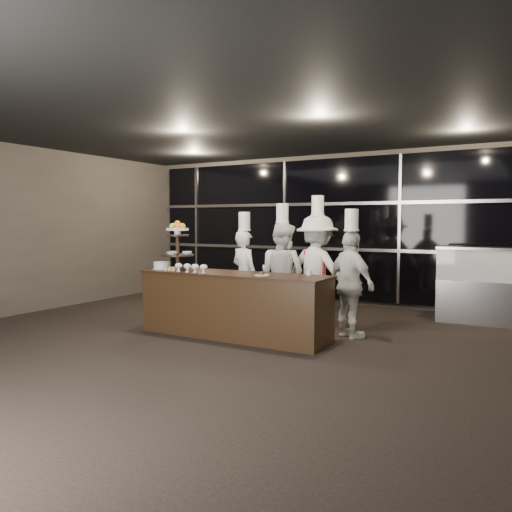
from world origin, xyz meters
The scene contains 14 objects.
room centered at (0.00, 0.00, 1.50)m, with size 10.00×10.00×10.00m.
window_wall centered at (0.00, 4.94, 1.50)m, with size 8.60×0.10×2.80m.
buffet_counter centered at (-0.27, 1.44, 0.47)m, with size 2.84×0.74×0.92m.
display_stand centered at (-1.27, 1.44, 1.34)m, with size 0.48×0.48×0.74m.
compotes centered at (-0.86, 1.22, 1.00)m, with size 0.56×0.11×0.12m.
layer_cake centered at (-1.54, 1.39, 0.97)m, with size 0.30×0.30×0.11m.
pastry_squares centered at (-1.25, 1.27, 0.95)m, with size 0.20×0.13×0.05m.
small_plate centered at (0.25, 1.34, 0.94)m, with size 0.20×0.20×0.05m.
chef_cup centered at (0.79, 1.69, 0.96)m, with size 0.08×0.08×0.07m, color white.
display_case centered at (2.76, 4.30, 0.69)m, with size 1.48×0.64×1.24m.
chef_a centered at (-0.74, 2.52, 0.79)m, with size 0.64×0.52×1.81m.
chef_b centered at (-0.01, 2.46, 0.83)m, with size 0.88×0.73×1.93m.
chef_c centered at (0.49, 2.66, 0.88)m, with size 1.23×0.85×2.05m.
chef_d centered at (1.20, 2.22, 0.78)m, with size 0.96×0.77×1.83m.
Camera 1 is at (3.52, -4.51, 1.65)m, focal length 35.00 mm.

